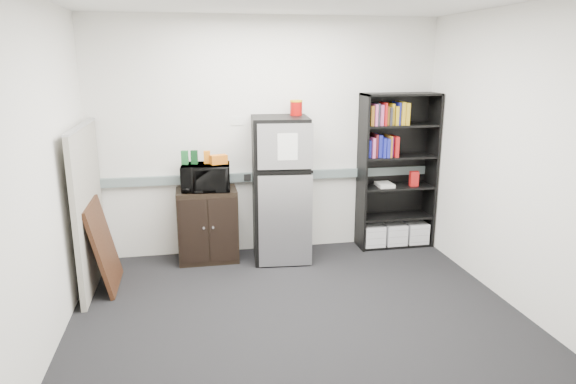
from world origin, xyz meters
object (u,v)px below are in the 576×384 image
(cabinet, at_px, (208,225))
(microwave, at_px, (206,177))
(refrigerator, at_px, (280,189))
(cubicle_partition, at_px, (88,207))
(bookshelf, at_px, (397,173))

(cabinet, relative_size, microwave, 1.59)
(refrigerator, bearing_deg, cabinet, 179.30)
(cubicle_partition, distance_m, refrigerator, 2.02)
(cabinet, height_order, refrigerator, refrigerator)
(cubicle_partition, relative_size, refrigerator, 1.00)
(cabinet, xyz_separation_m, microwave, (0.00, -0.02, 0.56))
(microwave, bearing_deg, cabinet, 94.60)
(microwave, distance_m, refrigerator, 0.84)
(microwave, bearing_deg, bookshelf, 6.64)
(microwave, xyz_separation_m, refrigerator, (0.82, -0.06, -0.16))
(bookshelf, xyz_separation_m, cabinet, (-2.26, -0.06, -0.50))
(bookshelf, relative_size, cabinet, 2.23)
(cubicle_partition, height_order, refrigerator, refrigerator)
(cubicle_partition, relative_size, cabinet, 1.96)
(cubicle_partition, height_order, microwave, cubicle_partition)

